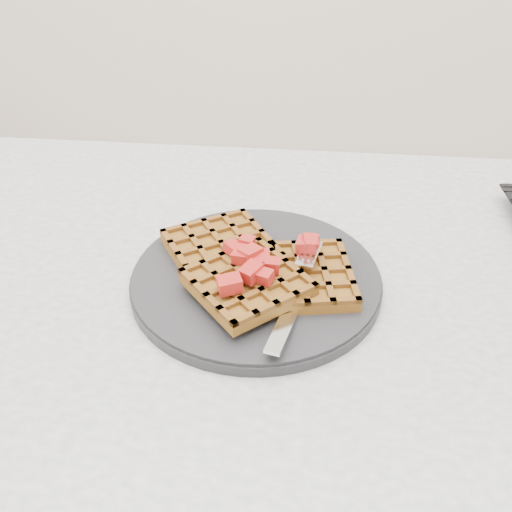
{
  "coord_description": "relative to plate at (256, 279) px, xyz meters",
  "views": [
    {
      "loc": [
        -0.03,
        -0.47,
        1.16
      ],
      "look_at": [
        -0.08,
        0.04,
        0.79
      ],
      "focal_mm": 40.0,
      "sensor_mm": 36.0,
      "label": 1
    }
  ],
  "objects": [
    {
      "name": "table",
      "position": [
        0.08,
        -0.04,
        -0.12
      ],
      "size": [
        1.2,
        0.8,
        0.75
      ],
      "color": "beige",
      "rests_on": "ground"
    },
    {
      "name": "plate",
      "position": [
        0.0,
        0.0,
        0.0
      ],
      "size": [
        0.29,
        0.29,
        0.02
      ],
      "primitive_type": "cylinder",
      "color": "black",
      "rests_on": "table"
    },
    {
      "name": "waffles",
      "position": [
        0.0,
        -0.0,
        0.02
      ],
      "size": [
        0.24,
        0.23,
        0.03
      ],
      "color": "brown",
      "rests_on": "plate"
    },
    {
      "name": "strawberry_pile",
      "position": [
        0.0,
        0.0,
        0.05
      ],
      "size": [
        0.15,
        0.15,
        0.02
      ],
      "primitive_type": null,
      "color": "#900100",
      "rests_on": "waffles"
    },
    {
      "name": "fork",
      "position": [
        0.05,
        -0.04,
        0.02
      ],
      "size": [
        0.06,
        0.18,
        0.02
      ],
      "primitive_type": null,
      "rotation": [
        0.0,
        0.0,
        -0.21
      ],
      "color": "silver",
      "rests_on": "plate"
    }
  ]
}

